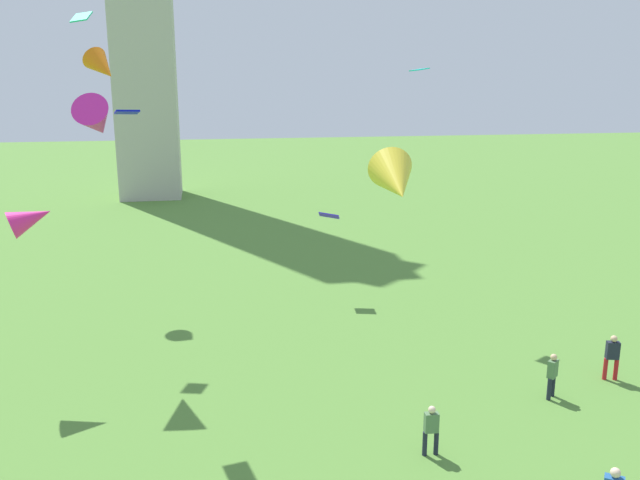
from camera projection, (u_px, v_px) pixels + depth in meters
name	position (u px, v px, depth m)	size (l,w,h in m)	color
person_1	(552.00, 373.00, 23.14)	(0.49, 0.47, 1.67)	#1E2333
person_2	(612.00, 355.00, 24.55)	(0.53, 0.37, 1.76)	red
person_3	(431.00, 427.00, 19.62)	(0.50, 0.26, 1.60)	#1E2333
kite_flying_0	(81.00, 17.00, 27.91)	(0.86, 1.14, 0.57)	#1DC595
kite_flying_1	(127.00, 112.00, 21.66)	(0.93, 1.19, 0.22)	#050DCD
kite_flying_2	(419.00, 70.00, 29.68)	(0.99, 0.92, 0.17)	#16DBD2
kite_flying_3	(103.00, 67.00, 32.07)	(2.26, 2.41, 1.94)	orange
kite_flying_4	(97.00, 122.00, 24.94)	(1.61, 2.47, 2.16)	#C31F92
kite_flying_5	(31.00, 218.00, 23.24)	(1.86, 1.44, 1.36)	#F1268B
kite_flying_6	(329.00, 216.00, 33.26)	(1.15, 0.97, 0.48)	#422AEA
kite_flying_8	(396.00, 182.00, 18.72)	(1.49, 2.28, 1.85)	yellow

